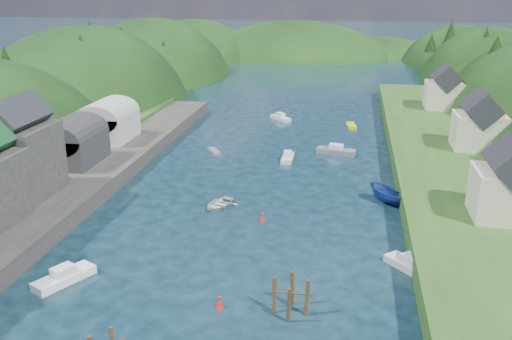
# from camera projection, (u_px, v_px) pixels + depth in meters

# --- Properties ---
(ground) EXTENTS (600.00, 600.00, 0.00)m
(ground) POSITION_uv_depth(u_px,v_px,m) (279.00, 150.00, 89.67)
(ground) COLOR black
(ground) RESTS_ON ground
(hillside_left) EXTENTS (44.00, 245.56, 52.00)m
(hillside_left) POSITION_uv_depth(u_px,v_px,m) (87.00, 144.00, 122.72)
(hillside_left) COLOR black
(hillside_left) RESTS_ON ground
(far_hills) EXTENTS (103.00, 68.00, 44.00)m
(far_hills) POSITION_uv_depth(u_px,v_px,m) (326.00, 84.00, 208.84)
(far_hills) COLOR black
(far_hills) RESTS_ON ground
(hill_trees) EXTENTS (90.66, 146.48, 12.45)m
(hill_trees) POSITION_uv_depth(u_px,v_px,m) (292.00, 66.00, 100.50)
(hill_trees) COLOR black
(hill_trees) RESTS_ON ground
(quay_left) EXTENTS (12.00, 110.00, 2.00)m
(quay_left) POSITION_uv_depth(u_px,v_px,m) (38.00, 206.00, 65.11)
(quay_left) COLOR #2D2B28
(quay_left) RESTS_ON ground
(boat_sheds) EXTENTS (7.00, 21.00, 7.50)m
(boat_sheds) POSITION_uv_depth(u_px,v_px,m) (91.00, 128.00, 81.83)
(boat_sheds) COLOR #2D2D30
(boat_sheds) RESTS_ON quay_left
(terrace_right) EXTENTS (16.00, 120.00, 2.40)m
(terrace_right) POSITION_uv_depth(u_px,v_px,m) (456.00, 172.00, 75.98)
(terrace_right) COLOR #234719
(terrace_right) RESTS_ON ground
(right_bank_cottages) EXTENTS (9.00, 59.24, 8.41)m
(right_bank_cottages) POSITION_uv_depth(u_px,v_px,m) (472.00, 124.00, 81.82)
(right_bank_cottages) COLOR beige
(right_bank_cottages) RESTS_ON terrace_right
(piling_cluster_far) EXTENTS (3.14, 2.93, 3.68)m
(piling_cluster_far) POSITION_uv_depth(u_px,v_px,m) (290.00, 299.00, 45.53)
(piling_cluster_far) COLOR #382314
(piling_cluster_far) RESTS_ON ground
(channel_buoy_near) EXTENTS (0.70, 0.70, 1.10)m
(channel_buoy_near) POSITION_uv_depth(u_px,v_px,m) (220.00, 303.00, 46.49)
(channel_buoy_near) COLOR red
(channel_buoy_near) RESTS_ON ground
(channel_buoy_far) EXTENTS (0.70, 0.70, 1.10)m
(channel_buoy_far) POSITION_uv_depth(u_px,v_px,m) (262.00, 217.00, 63.19)
(channel_buoy_far) COLOR red
(channel_buoy_far) RESTS_ON ground
(moored_boats) EXTENTS (35.17, 89.72, 2.21)m
(moored_boats) POSITION_uv_depth(u_px,v_px,m) (258.00, 227.00, 60.19)
(moored_boats) COLOR silver
(moored_boats) RESTS_ON ground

